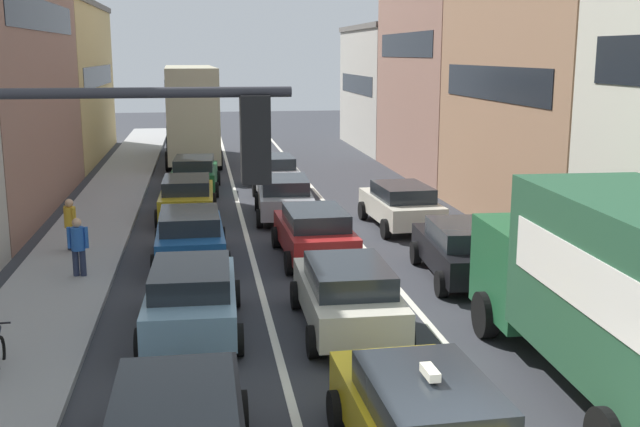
% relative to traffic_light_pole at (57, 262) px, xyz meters
% --- Properties ---
extents(sidewalk_left, '(2.60, 64.00, 0.14)m').
position_rel_traffic_light_pole_xyz_m(sidewalk_left, '(-2.25, 20.23, -3.75)').
color(sidewalk_left, '#979797').
rests_on(sidewalk_left, ground).
extents(lane_stripe_left, '(0.16, 60.00, 0.01)m').
position_rel_traffic_light_pole_xyz_m(lane_stripe_left, '(2.75, 20.23, -3.81)').
color(lane_stripe_left, silver).
rests_on(lane_stripe_left, ground).
extents(lane_stripe_right, '(0.16, 60.00, 0.01)m').
position_rel_traffic_light_pole_xyz_m(lane_stripe_right, '(6.15, 20.23, -3.81)').
color(lane_stripe_right, silver).
rests_on(lane_stripe_right, ground).
extents(building_row_right, '(7.20, 43.90, 11.43)m').
position_rel_traffic_light_pole_xyz_m(building_row_right, '(14.35, 21.25, 1.10)').
color(building_row_right, '#B2ADA3').
rests_on(building_row_right, ground).
extents(traffic_light_pole, '(3.58, 0.38, 5.50)m').
position_rel_traffic_light_pole_xyz_m(traffic_light_pole, '(0.00, 0.00, 0.00)').
color(traffic_light_pole, '#2D2D33').
rests_on(traffic_light_pole, ground).
extents(removalist_box_truck, '(2.95, 7.79, 3.58)m').
position_rel_traffic_light_pole_xyz_m(removalist_box_truck, '(8.14, 3.94, -1.84)').
color(removalist_box_truck, '#1E5933').
rests_on(removalist_box_truck, ground).
extents(taxi_centre_lane_front, '(2.16, 4.35, 1.66)m').
position_rel_traffic_light_pole_xyz_m(taxi_centre_lane_front, '(4.30, 2.00, -3.02)').
color(taxi_centre_lane_front, yellow).
rests_on(taxi_centre_lane_front, ground).
extents(sedan_centre_lane_second, '(2.10, 4.32, 1.49)m').
position_rel_traffic_light_pole_xyz_m(sedan_centre_lane_second, '(4.34, 7.81, -3.02)').
color(sedan_centre_lane_second, beige).
rests_on(sedan_centre_lane_second, ground).
extents(wagon_left_lane_second, '(2.16, 4.35, 1.49)m').
position_rel_traffic_light_pole_xyz_m(wagon_left_lane_second, '(1.10, 8.17, -3.02)').
color(wagon_left_lane_second, '#759EB7').
rests_on(wagon_left_lane_second, ground).
extents(hatchback_centre_lane_third, '(2.14, 4.34, 1.49)m').
position_rel_traffic_light_pole_xyz_m(hatchback_centre_lane_third, '(4.50, 13.51, -3.02)').
color(hatchback_centre_lane_third, '#A51E1E').
rests_on(hatchback_centre_lane_third, ground).
extents(sedan_left_lane_third, '(2.11, 4.32, 1.49)m').
position_rel_traffic_light_pole_xyz_m(sedan_left_lane_third, '(1.02, 13.71, -3.02)').
color(sedan_left_lane_third, '#194C8C').
rests_on(sedan_left_lane_third, ground).
extents(coupe_centre_lane_fourth, '(2.25, 4.39, 1.49)m').
position_rel_traffic_light_pole_xyz_m(coupe_centre_lane_fourth, '(4.26, 19.11, -3.02)').
color(coupe_centre_lane_fourth, gray).
rests_on(coupe_centre_lane_fourth, ground).
extents(sedan_left_lane_fourth, '(2.12, 4.33, 1.49)m').
position_rel_traffic_light_pole_xyz_m(sedan_left_lane_fourth, '(0.85, 19.60, -3.02)').
color(sedan_left_lane_fourth, '#B29319').
rests_on(sedan_left_lane_fourth, ground).
extents(sedan_centre_lane_fifth, '(2.11, 4.33, 1.49)m').
position_rel_traffic_light_pole_xyz_m(sedan_centre_lane_fifth, '(4.44, 24.96, -3.02)').
color(sedan_centre_lane_fifth, silver).
rests_on(sedan_centre_lane_fifth, ground).
extents(sedan_left_lane_fifth, '(2.24, 4.39, 1.49)m').
position_rel_traffic_light_pole_xyz_m(sedan_left_lane_fifth, '(1.10, 24.96, -3.02)').
color(sedan_left_lane_fifth, '#19592D').
rests_on(sedan_left_lane_fifth, ground).
extents(sedan_right_lane_behind_truck, '(2.30, 4.41, 1.49)m').
position_rel_traffic_light_pole_xyz_m(sedan_right_lane_behind_truck, '(8.01, 10.99, -3.02)').
color(sedan_right_lane_behind_truck, black).
rests_on(sedan_right_lane_behind_truck, ground).
extents(wagon_right_lane_far, '(2.20, 4.37, 1.49)m').
position_rel_traffic_light_pole_xyz_m(wagon_right_lane_far, '(7.95, 17.04, -3.02)').
color(wagon_right_lane_far, beige).
rests_on(wagon_right_lane_far, ground).
extents(bus_mid_queue_primary, '(3.04, 10.57, 5.06)m').
position_rel_traffic_light_pole_xyz_m(bus_mid_queue_primary, '(0.93, 34.19, -0.99)').
color(bus_mid_queue_primary, '#BFB793').
rests_on(bus_mid_queue_primary, ground).
extents(pedestrian_near_kerb, '(0.38, 0.44, 1.66)m').
position_rel_traffic_light_pole_xyz_m(pedestrian_near_kerb, '(-2.41, 15.08, -2.87)').
color(pedestrian_near_kerb, '#262D47').
rests_on(pedestrian_near_kerb, ground).
extents(pedestrian_mid_sidewalk, '(0.54, 0.34, 1.66)m').
position_rel_traffic_light_pole_xyz_m(pedestrian_mid_sidewalk, '(-1.79, 12.35, -2.87)').
color(pedestrian_mid_sidewalk, '#262D47').
rests_on(pedestrian_mid_sidewalk, ground).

